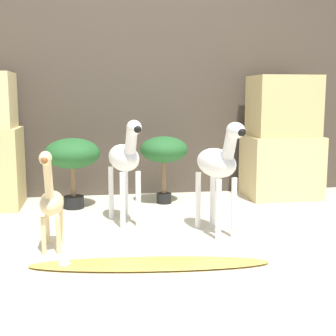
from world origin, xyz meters
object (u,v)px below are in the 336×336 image
Objects in this scene: potted_palm_front at (164,152)px; surfboard at (147,264)px; giraffe_figurine at (51,200)px; potted_palm_back at (72,156)px; zebra_right at (218,164)px; zebra_left at (125,159)px.

potted_palm_front reaches higher than surfboard.
surfboard is (0.52, -0.35, -0.29)m from giraffe_figurine.
surfboard is at bearing -72.71° from potted_palm_back.
zebra_right is 1.22× the size of giraffe_figurine.
potted_palm_back is at bearing -175.38° from potted_palm_front.
zebra_left is 0.98m from surfboard.
zebra_left is (-0.58, 0.35, 0.00)m from zebra_right.
giraffe_figurine is at bearing -170.80° from zebra_right.
zebra_left is 1.31× the size of potted_palm_front.
potted_palm_front is (-0.21, 0.93, -0.03)m from zebra_right.
potted_palm_back is at bearing 85.28° from giraffe_figurine.
zebra_right reaches higher than potted_palm_front.
zebra_right is 1.31× the size of potted_palm_back.
potted_palm_back is at bearing 107.29° from surfboard.
zebra_right is at bearing -77.24° from potted_palm_front.
zebra_right reaches higher than potted_palm_back.
zebra_right is 0.68m from zebra_left.
zebra_left reaches higher than giraffe_figurine.
surfboard is at bearing -102.15° from potted_palm_front.
giraffe_figurine is 1.39m from potted_palm_front.
potted_palm_front is (0.83, 1.10, 0.14)m from giraffe_figurine.
giraffe_figurine reaches higher than potted_palm_back.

